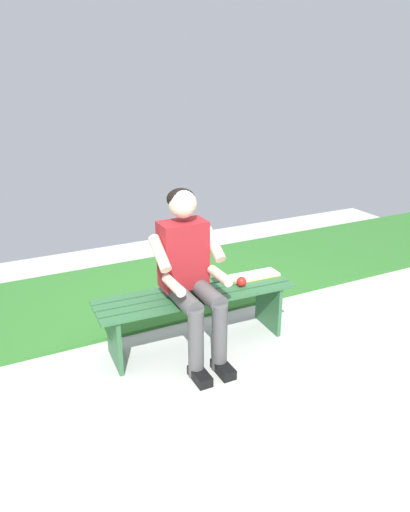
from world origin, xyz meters
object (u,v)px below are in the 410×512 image
bench_near (196,306)px  apple (241,282)px  person_seated (190,270)px  book_open (254,276)px

bench_near → apple: apple is taller
person_seated → apple: size_ratio=15.95×
person_seated → book_open: person_seated is taller
bench_near → person_seated: 0.38m
person_seated → bench_near: bearing=-133.1°
book_open → person_seated: bearing=15.5°
bench_near → apple: bearing=171.0°
person_seated → apple: bearing=-174.7°
apple → book_open: 0.22m
bench_near → book_open: bearing=-174.7°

